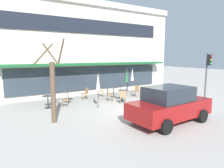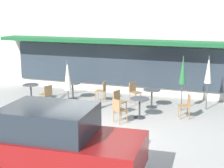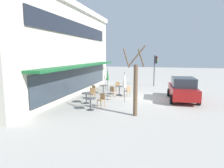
{
  "view_description": "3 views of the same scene",
  "coord_description": "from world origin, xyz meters",
  "views": [
    {
      "loc": [
        -7.23,
        -9.06,
        3.18
      ],
      "look_at": [
        0.04,
        2.9,
        1.21
      ],
      "focal_mm": 32.0,
      "sensor_mm": 36.0,
      "label": 1
    },
    {
      "loc": [
        3.77,
        -9.4,
        4.03
      ],
      "look_at": [
        -0.26,
        2.26,
        1.29
      ],
      "focal_mm": 55.0,
      "sensor_mm": 36.0,
      "label": 2
    },
    {
      "loc": [
        -15.77,
        -1.2,
        3.46
      ],
      "look_at": [
        0.45,
        3.12,
        0.97
      ],
      "focal_mm": 32.0,
      "sensor_mm": 36.0,
      "label": 3
    }
  ],
  "objects": [
    {
      "name": "patio_umbrella_corner_open",
      "position": [
        -1.74,
        1.59,
        1.63
      ],
      "size": [
        0.28,
        0.28,
        2.2
      ],
      "color": "#4C4C51",
      "rests_on": "ground"
    },
    {
      "name": "building_facade",
      "position": [
        0.0,
        9.97,
        3.83
      ],
      "size": [
        16.5,
        9.1,
        7.67
      ],
      "color": "beige",
      "rests_on": "ground"
    },
    {
      "name": "cafe_chair_5",
      "position": [
        -1.41,
        4.24,
        0.53
      ],
      "size": [
        0.42,
        0.42,
        0.89
      ],
      "color": "#9E754C",
      "rests_on": "ground"
    },
    {
      "name": "cafe_table_by_tree",
      "position": [
        0.85,
        4.03,
        0.52
      ],
      "size": [
        0.7,
        0.7,
        0.76
      ],
      "color": "#333338",
      "rests_on": "ground"
    },
    {
      "name": "cafe_chair_0",
      "position": [
        0.17,
        1.71,
        0.53
      ],
      "size": [
        0.55,
        0.55,
        0.89
      ],
      "color": "#9E754C",
      "rests_on": "ground"
    },
    {
      "name": "cafe_table_near_wall",
      "position": [
        0.73,
        2.54,
        0.52
      ],
      "size": [
        0.7,
        0.7,
        0.76
      ],
      "color": "#333338",
      "rests_on": "ground"
    },
    {
      "name": "ground_plane",
      "position": [
        0.0,
        0.0,
        0.0
      ],
      "size": [
        80.0,
        80.0,
        0.0
      ],
      "primitive_type": "plane",
      "color": "#ADA8A0"
    },
    {
      "name": "patio_umbrella_green_folded",
      "position": [
        3.01,
        4.47,
        1.63
      ],
      "size": [
        0.28,
        0.28,
        2.2
      ],
      "color": "#4C4C51",
      "rests_on": "ground"
    },
    {
      "name": "cafe_chair_4",
      "position": [
        2.37,
        3.07,
        0.53
      ],
      "size": [
        0.5,
        0.5,
        0.89
      ],
      "color": "#9E754C",
      "rests_on": "ground"
    },
    {
      "name": "cafe_table_streetside",
      "position": [
        -4.37,
        3.24,
        0.52
      ],
      "size": [
        0.7,
        0.7,
        0.76
      ],
      "color": "#333338",
      "rests_on": "ground"
    },
    {
      "name": "cafe_chair_3",
      "position": [
        -0.2,
        2.87,
        0.53
      ],
      "size": [
        0.51,
        0.51,
        0.89
      ],
      "color": "#9E754C",
      "rests_on": "ground"
    },
    {
      "name": "cafe_table_mid_patio",
      "position": [
        -2.79,
        4.16,
        0.52
      ],
      "size": [
        0.7,
        0.7,
        0.76
      ],
      "color": "#333338",
      "rests_on": "ground"
    },
    {
      "name": "cafe_chair_1",
      "position": [
        -0.03,
        4.51,
        0.53
      ],
      "size": [
        0.54,
        0.54,
        0.89
      ],
      "color": "#9E754C",
      "rests_on": "ground"
    },
    {
      "name": "patio_umbrella_cream_folded",
      "position": [
        2.08,
        3.98,
        1.63
      ],
      "size": [
        0.28,
        0.28,
        2.2
      ],
      "color": "#4C4C51",
      "rests_on": "ground"
    },
    {
      "name": "cafe_chair_2",
      "position": [
        -3.35,
        2.82,
        0.53
      ],
      "size": [
        0.52,
        0.52,
        0.89
      ],
      "color": "#9E754C",
      "rests_on": "ground"
    },
    {
      "name": "parked_sedan",
      "position": [
        -0.07,
        -2.55,
        0.88
      ],
      "size": [
        4.3,
        2.2,
        1.76
      ],
      "color": "maroon",
      "rests_on": "ground"
    }
  ]
}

